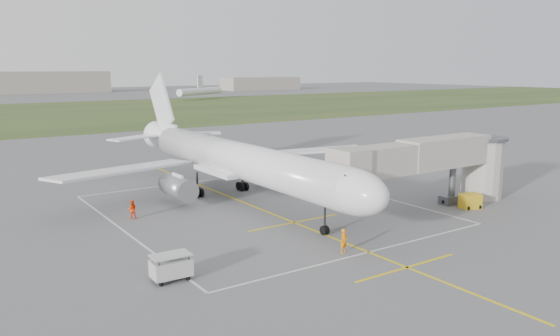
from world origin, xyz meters
TOP-DOWN VIEW (x-y plane):
  - ground at (0.00, 0.00)m, footprint 700.00×700.00m
  - grass_strip at (0.00, 130.00)m, footprint 700.00×120.00m
  - apron_markings at (0.00, -5.82)m, footprint 28.20×60.00m
  - airliner at (-0.00, 0.75)m, footprint 38.93×46.75m
  - jet_bridge at (15.72, -13.50)m, footprint 23.40×5.00m
  - gpu_unit at (17.98, -15.89)m, footprint 2.30×1.86m
  - baggage_cart at (-15.05, -16.68)m, footprint 2.68×1.67m
  - ramp_worker_nose at (-1.66, -18.95)m, footprint 0.76×0.57m
  - ramp_worker_wing at (-11.98, -0.13)m, footprint 1.05×0.93m
  - distant_aircraft at (5.43, 169.16)m, footprint 175.78×40.02m

SIDE VIEW (x-z plane):
  - ground at x=0.00m, z-range 0.00..0.00m
  - apron_markings at x=0.00m, z-range 0.00..0.01m
  - grass_strip at x=0.00m, z-range 0.00..0.02m
  - gpu_unit at x=17.98m, z-range -0.01..1.51m
  - ramp_worker_wing at x=-11.98m, z-range 0.00..1.80m
  - baggage_cart at x=-15.05m, z-range 0.02..1.85m
  - ramp_worker_nose at x=-1.66m, z-range 0.00..1.90m
  - distant_aircraft at x=5.43m, z-range -0.84..8.01m
  - airliner at x=0.00m, z-range -2.37..11.15m
  - jet_bridge at x=15.72m, z-range 1.14..8.34m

